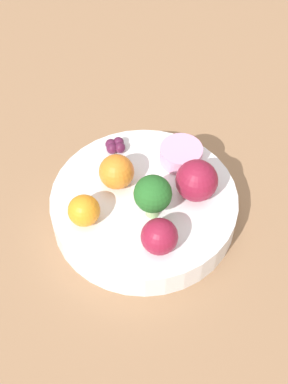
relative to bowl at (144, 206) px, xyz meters
The scene contains 10 objects.
ground_plane 0.04m from the bowl, ahead, with size 6.00×6.00×0.00m, color gray.
table_surface 0.03m from the bowl, ahead, with size 1.20×1.20×0.02m.
bowl is the anchor object (origin of this frame).
broccoli 0.06m from the bowl, 145.05° to the left, with size 0.05×0.05×0.06m.
apple_red 0.08m from the bowl, 142.83° to the right, with size 0.05×0.05×0.05m.
apple_green 0.09m from the bowl, 136.42° to the left, with size 0.04×0.04×0.04m.
orange_front 0.09m from the bowl, 59.66° to the left, with size 0.04×0.04×0.04m.
orange_back 0.06m from the bowl, ahead, with size 0.05×0.05×0.05m.
grape_cluster 0.10m from the bowl, 31.53° to the right, with size 0.03×0.03×0.02m.
small_cup 0.09m from the bowl, 95.01° to the right, with size 0.06×0.06×0.02m.
Camera 1 is at (-0.23, 0.35, 0.60)m, focal length 50.00 mm.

